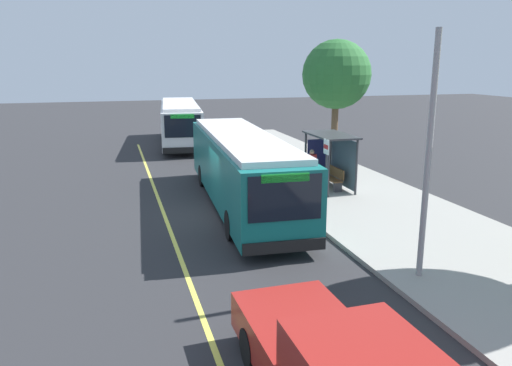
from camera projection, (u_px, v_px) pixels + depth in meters
name	position (u px, v px, depth m)	size (l,w,h in m)	color
ground_plane	(223.00, 214.00, 19.31)	(120.00, 120.00, 0.00)	#2B2B2D
sidewalk_curb	(363.00, 201.00, 20.92)	(44.00, 6.40, 0.15)	gray
lane_stripe_center	(166.00, 219.00, 18.72)	(36.00, 0.14, 0.01)	#E0D64C
transit_bus_main	(242.00, 167.00, 20.09)	(12.56, 3.24, 2.95)	#146B66
transit_bus_second	(180.00, 122.00, 35.28)	(11.49, 3.73, 2.95)	white
bus_shelter	(332.00, 149.00, 22.43)	(2.90, 1.60, 2.48)	#333338
waiting_bench	(333.00, 178.00, 22.60)	(1.60, 0.48, 0.95)	brown
route_sign_post	(326.00, 165.00, 18.80)	(0.44, 0.08, 2.80)	#333338
pedestrian_commuter	(312.00, 165.00, 22.94)	(0.24, 0.40, 1.69)	#282D47
street_tree_near_shelter	(336.00, 75.00, 26.37)	(3.63, 3.63, 6.75)	brown
utility_pole	(428.00, 158.00, 12.72)	(0.16, 0.16, 6.40)	gray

